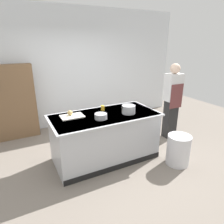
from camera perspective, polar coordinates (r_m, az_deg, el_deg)
name	(u,v)px	position (r m, az deg, el deg)	size (l,w,h in m)	color
ground_plane	(105,158)	(4.05, -1.87, -12.82)	(10.00, 10.00, 0.00)	slate
back_wall	(70,68)	(5.44, -11.93, 12.04)	(6.40, 0.12, 3.00)	silver
counter_island	(105,136)	(3.82, -1.95, -6.91)	(1.98, 0.98, 0.90)	#B7BABF
cutting_board	(72,116)	(3.61, -11.27, -1.23)	(0.40, 0.28, 0.02)	silver
onion	(70,113)	(3.63, -11.85, -0.24)	(0.09, 0.09, 0.09)	tan
stock_pot	(129,109)	(3.71, 4.74, 0.76)	(0.31, 0.25, 0.15)	#B7BABF
mixing_bowl	(101,116)	(3.45, -3.20, -1.21)	(0.21, 0.21, 0.09)	#B7BABF
juice_cup	(103,108)	(3.86, -2.66, 1.12)	(0.07, 0.07, 0.10)	yellow
trash_bin	(178,150)	(3.93, 18.33, -10.18)	(0.42, 0.42, 0.57)	silver
person_chef	(172,100)	(4.76, 16.73, 3.39)	(0.38, 0.25, 1.72)	black
bookshelf	(10,103)	(5.07, -27.08, 2.29)	(1.10, 0.31, 1.70)	brown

